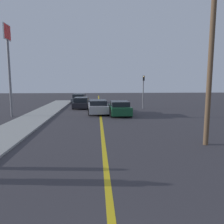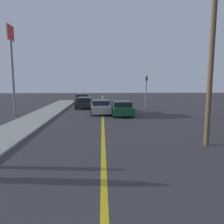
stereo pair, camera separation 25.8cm
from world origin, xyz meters
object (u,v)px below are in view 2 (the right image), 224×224
utility_pole (211,62)px  car_far_distant (84,103)px  roadside_sign (11,53)px  car_near_right_lane (122,108)px  car_ahead_center (100,107)px  traffic_light (146,88)px  car_parked_left_lot (83,98)px

utility_pole → car_far_distant: bearing=114.3°
roadside_sign → car_near_right_lane: bearing=1.6°
car_near_right_lane → roadside_sign: roadside_sign is taller
car_far_distant → car_ahead_center: bearing=-65.3°
traffic_light → roadside_sign: 14.02m
car_near_right_lane → car_ahead_center: size_ratio=0.83×
car_ahead_center → car_far_distant: (-1.91, 4.51, -0.04)m
car_parked_left_lot → roadside_sign: bearing=-106.5°
car_near_right_lane → traffic_light: (3.19, 4.72, 1.67)m
car_far_distant → traffic_light: bearing=-9.2°
car_parked_left_lot → traffic_light: bearing=-43.4°
car_ahead_center → utility_pole: (5.23, -11.31, 3.31)m
car_near_right_lane → traffic_light: traffic_light is taller
car_ahead_center → roadside_sign: (-7.56, -1.83, 4.84)m
utility_pole → car_parked_left_lot: bearing=109.2°
traffic_light → roadside_sign: size_ratio=0.48×
car_parked_left_lot → utility_pole: size_ratio=0.61×
car_ahead_center → roadside_sign: 9.16m
roadside_sign → utility_pole: utility_pole is taller
car_parked_left_lot → car_far_distant: bearing=-80.1°
car_ahead_center → car_far_distant: 4.90m
traffic_light → roadside_sign: bearing=-158.6°
car_parked_left_lot → utility_pole: utility_pole is taller
car_far_distant → car_parked_left_lot: size_ratio=0.90×
car_far_distant → utility_pole: (7.14, -15.82, 3.35)m
car_ahead_center → car_parked_left_lot: size_ratio=0.96×
car_far_distant → car_parked_left_lot: car_parked_left_lot is taller
car_near_right_lane → car_ahead_center: bearing=139.6°
roadside_sign → traffic_light: bearing=21.4°
car_ahead_center → roadside_sign: size_ratio=0.60×
roadside_sign → car_ahead_center: bearing=13.6°
car_far_distant → roadside_sign: roadside_sign is taller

